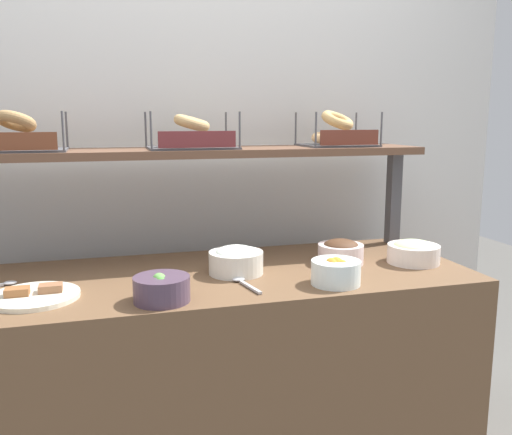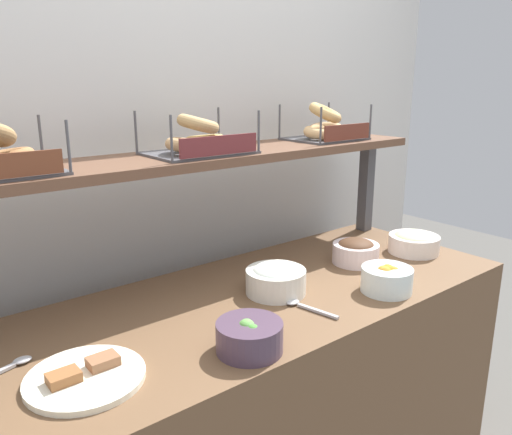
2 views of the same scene
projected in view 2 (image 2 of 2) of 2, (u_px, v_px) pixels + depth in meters
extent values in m
cube|color=silver|center=(157.00, 166.00, 1.91)|extent=(3.10, 0.06, 2.40)
cube|color=brown|center=(248.00, 416.00, 1.70)|extent=(1.90, 0.70, 0.85)
cube|color=#4C4C51|center=(366.00, 187.00, 2.27)|extent=(0.05, 0.05, 0.40)
cube|color=brown|center=(197.00, 158.00, 1.68)|extent=(1.86, 0.32, 0.03)
cylinder|color=white|center=(414.00, 244.00, 2.01)|extent=(0.20, 0.20, 0.07)
ellipsoid|color=#DCF1AF|center=(414.00, 237.00, 2.00)|extent=(0.15, 0.15, 0.05)
cylinder|color=#4F3B4F|center=(249.00, 337.00, 1.28)|extent=(0.17, 0.17, 0.08)
sphere|color=#4F9A3C|center=(253.00, 330.00, 1.25)|extent=(0.03, 0.03, 0.03)
sphere|color=#5F944F|center=(249.00, 329.00, 1.26)|extent=(0.03, 0.03, 0.03)
sphere|color=#67AD4D|center=(247.00, 327.00, 1.27)|extent=(0.04, 0.04, 0.04)
cylinder|color=white|center=(356.00, 253.00, 1.89)|extent=(0.17, 0.17, 0.07)
ellipsoid|color=#51331F|center=(356.00, 245.00, 1.89)|extent=(0.13, 0.13, 0.05)
cylinder|color=white|center=(387.00, 280.00, 1.64)|extent=(0.16, 0.16, 0.08)
sphere|color=orange|center=(389.00, 271.00, 1.63)|extent=(0.04, 0.04, 0.04)
sphere|color=orange|center=(387.00, 271.00, 1.63)|extent=(0.05, 0.05, 0.05)
sphere|color=orange|center=(386.00, 273.00, 1.62)|extent=(0.04, 0.04, 0.04)
sphere|color=orange|center=(394.00, 272.00, 1.63)|extent=(0.04, 0.04, 0.04)
sphere|color=gold|center=(383.00, 272.00, 1.63)|extent=(0.04, 0.04, 0.04)
cylinder|color=white|center=(276.00, 281.00, 1.63)|extent=(0.19, 0.19, 0.08)
ellipsoid|color=white|center=(276.00, 272.00, 1.62)|extent=(0.15, 0.15, 0.06)
cylinder|color=white|center=(85.00, 378.00, 1.16)|extent=(0.27, 0.27, 0.01)
cube|color=#965C32|center=(64.00, 377.00, 1.13)|extent=(0.07, 0.05, 0.02)
cube|color=#946040|center=(103.00, 361.00, 1.19)|extent=(0.07, 0.05, 0.02)
ellipsoid|color=#B7B7BC|center=(22.00, 360.00, 1.23)|extent=(0.04, 0.03, 0.01)
cube|color=#B7B7BC|center=(318.00, 311.00, 1.49)|extent=(0.04, 0.14, 0.01)
ellipsoid|color=#B7B7BC|center=(293.00, 302.00, 1.55)|extent=(0.04, 0.03, 0.01)
cylinder|color=#4C4C51|center=(69.00, 148.00, 1.28)|extent=(0.01, 0.01, 0.14)
cylinder|color=#4C4C51|center=(41.00, 140.00, 1.46)|extent=(0.01, 0.01, 0.14)
cube|color=brown|center=(2.00, 166.00, 1.19)|extent=(0.28, 0.01, 0.06)
torus|color=#A26E42|center=(8.00, 158.00, 1.34)|extent=(0.20, 0.20, 0.06)
cube|color=#4C4C51|center=(198.00, 153.00, 1.66)|extent=(0.33, 0.24, 0.01)
cylinder|color=#4C4C51|center=(171.00, 139.00, 1.46)|extent=(0.01, 0.01, 0.14)
cylinder|color=#4C4C51|center=(259.00, 132.00, 1.66)|extent=(0.01, 0.01, 0.14)
cylinder|color=#4C4C51|center=(136.00, 133.00, 1.63)|extent=(0.01, 0.01, 0.14)
cylinder|color=#4C4C51|center=(219.00, 127.00, 1.83)|extent=(0.01, 0.01, 0.14)
cube|color=maroon|center=(219.00, 145.00, 1.56)|extent=(0.28, 0.01, 0.06)
torus|color=tan|center=(187.00, 145.00, 1.60)|extent=(0.15, 0.15, 0.06)
torus|color=tan|center=(205.00, 141.00, 1.71)|extent=(0.16, 0.16, 0.06)
torus|color=tan|center=(197.00, 124.00, 1.64)|extent=(0.19, 0.18, 0.08)
cube|color=#4C4C51|center=(324.00, 139.00, 2.05)|extent=(0.29, 0.24, 0.01)
cylinder|color=#4C4C51|center=(321.00, 126.00, 1.86)|extent=(0.01, 0.01, 0.14)
cylinder|color=#4C4C51|center=(370.00, 122.00, 2.03)|extent=(0.01, 0.01, 0.14)
cylinder|color=#4C4C51|center=(280.00, 122.00, 2.03)|extent=(0.01, 0.01, 0.14)
cylinder|color=#4C4C51|center=(328.00, 119.00, 2.20)|extent=(0.01, 0.01, 0.14)
cube|color=brown|center=(347.00, 132.00, 1.95)|extent=(0.25, 0.01, 0.06)
torus|color=#DFB276|center=(321.00, 133.00, 1.99)|extent=(0.17, 0.17, 0.05)
torus|color=#D7AE7D|center=(326.00, 129.00, 2.09)|extent=(0.19, 0.19, 0.06)
torus|color=tan|center=(325.00, 113.00, 2.02)|extent=(0.20, 0.20, 0.09)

